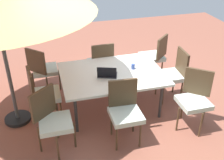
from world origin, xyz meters
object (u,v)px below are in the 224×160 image
chair_northeast (52,118)px  chair_west (173,73)px  chair_southeast (43,68)px  chair_east (42,93)px  chair_north (125,109)px  dining_table (112,75)px  laptop (107,74)px  chair_southwest (155,55)px  chair_northwest (195,97)px  chair_south (101,62)px  cup (133,67)px

chair_northeast → chair_west: (-2.29, -0.80, 0.00)m
chair_southeast → chair_northeast: bearing=136.7°
chair_east → chair_north: 1.42m
chair_northeast → chair_east: (0.10, -0.74, 0.00)m
chair_east → chair_north: (-1.17, 0.80, 0.00)m
dining_table → laptop: laptop is taller
chair_southwest → laptop: bearing=-5.4°
chair_northeast → laptop: size_ratio=2.55×
chair_southwest → dining_table: bearing=-6.2°
chair_southeast → chair_north: size_ratio=1.00×
chair_southwest → chair_southeast: bearing=-42.0°
chair_north → chair_northwest: bearing=3.9°
chair_south → laptop: (0.11, 0.92, 0.22)m
chair_southwest → chair_northeast: bearing=-6.5°
chair_south → chair_east: same height
laptop → cup: size_ratio=4.06×
laptop → dining_table: bearing=-116.0°
chair_northeast → chair_west: size_ratio=1.00×
chair_southwest → chair_northwest: bearing=47.2°
dining_table → chair_southeast: bearing=-36.1°
dining_table → chair_southeast: (1.14, -0.84, -0.13)m
chair_west → chair_northeast: bearing=-67.3°
chair_northwest → chair_northeast: bearing=-142.0°
chair_southeast → cup: 1.75m
laptop → cup: laptop is taller
chair_south → chair_southeast: same height
chair_south → cup: 0.89m
chair_west → chair_southwest: 0.83m
chair_south → chair_southeast: size_ratio=1.00×
chair_southeast → chair_northwest: bearing=-171.0°
dining_table → chair_northeast: bearing=35.4°
chair_west → chair_northwest: same height
chair_southeast → chair_east: bearing=131.3°
chair_northwest → chair_southwest: (-0.02, -1.67, 0.00)m
chair_east → cup: size_ratio=10.37×
chair_east → chair_northwest: 2.47m
dining_table → chair_south: (0.00, -0.81, -0.13)m
chair_northeast → chair_southwest: bearing=-5.1°
chair_north → chair_southwest: same height
chair_northwest → chair_north: same height
dining_table → chair_east: 1.21m
chair_southeast → chair_southwest: bearing=-134.7°
dining_table → chair_west: 1.19m
dining_table → chair_southwest: chair_southwest is taller
chair_southeast → cup: bearing=-162.4°
chair_southeast → cup: chair_southeast is taller
chair_northwest → laptop: 1.46m
chair_southeast → chair_southwest: same height
chair_northeast → chair_southwest: same height
chair_south → cup: bearing=114.7°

